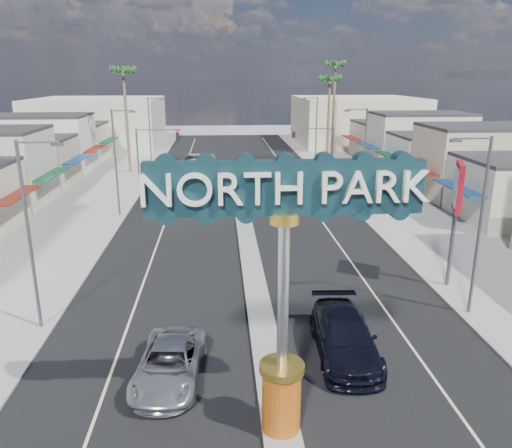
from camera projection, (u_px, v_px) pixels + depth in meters
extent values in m
plane|color=gray|center=(242.00, 214.00, 43.78)|extent=(160.00, 160.00, 0.00)
cube|color=black|center=(242.00, 213.00, 43.78)|extent=(20.00, 120.00, 0.01)
cube|color=gray|center=(255.00, 287.00, 28.47)|extent=(1.30, 30.00, 0.16)
cube|color=gray|center=(80.00, 216.00, 42.79)|extent=(8.00, 120.00, 0.12)
cube|color=gray|center=(398.00, 210.00, 44.75)|extent=(8.00, 120.00, 0.12)
cube|color=beige|center=(14.00, 159.00, 53.67)|extent=(12.00, 42.00, 6.00)
cube|color=#B7B29E|center=(446.00, 154.00, 57.03)|extent=(12.00, 42.00, 6.00)
cube|color=#B7B29E|center=(100.00, 122.00, 84.09)|extent=(20.00, 20.00, 8.00)
cube|color=beige|center=(356.00, 121.00, 87.18)|extent=(20.00, 20.00, 8.00)
cylinder|color=red|center=(281.00, 399.00, 16.67)|extent=(1.30, 1.30, 2.20)
cylinder|color=gold|center=(282.00, 367.00, 16.32)|extent=(1.50, 1.50, 0.25)
cylinder|color=#B7B7BC|center=(283.00, 297.00, 15.60)|extent=(0.36, 0.36, 4.80)
cylinder|color=gold|center=(284.00, 218.00, 14.86)|extent=(0.90, 0.90, 0.35)
cube|color=#0E272E|center=(285.00, 188.00, 14.59)|extent=(8.20, 0.50, 1.60)
cylinder|color=#47474C|center=(138.00, 156.00, 55.53)|extent=(0.18, 0.18, 6.00)
cylinder|color=#47474C|center=(159.00, 130.00, 54.88)|extent=(5.00, 0.12, 0.12)
cube|color=black|center=(177.00, 134.00, 55.16)|extent=(0.32, 0.32, 1.00)
sphere|color=red|center=(177.00, 131.00, 54.89)|extent=(0.22, 0.22, 0.22)
cylinder|color=#47474C|center=(332.00, 154.00, 57.07)|extent=(0.18, 0.18, 6.00)
cylinder|color=#47474C|center=(312.00, 129.00, 56.07)|extent=(5.00, 0.12, 0.12)
cube|color=black|center=(294.00, 133.00, 56.07)|extent=(0.32, 0.32, 1.00)
sphere|color=red|center=(294.00, 130.00, 55.81)|extent=(0.22, 0.22, 0.22)
cylinder|color=#47474C|center=(29.00, 240.00, 22.64)|extent=(0.16, 0.16, 9.00)
cylinder|color=#47474C|center=(38.00, 142.00, 21.45)|extent=(1.80, 0.10, 0.10)
cube|color=#47474C|center=(57.00, 144.00, 21.53)|extent=(0.50, 0.22, 0.15)
cylinder|color=#47474C|center=(116.00, 164.00, 41.75)|extent=(0.16, 0.16, 9.00)
cylinder|color=#47474C|center=(123.00, 111.00, 40.55)|extent=(1.80, 0.10, 0.10)
cube|color=#47474C|center=(133.00, 112.00, 40.64)|extent=(0.50, 0.22, 0.15)
cylinder|color=#47474C|center=(150.00, 134.00, 62.77)|extent=(0.16, 0.16, 9.00)
cylinder|color=#47474C|center=(155.00, 98.00, 61.58)|extent=(1.80, 0.10, 0.10)
cube|color=#47474C|center=(162.00, 99.00, 61.66)|extent=(0.50, 0.22, 0.15)
cylinder|color=#47474C|center=(480.00, 229.00, 24.13)|extent=(0.16, 0.16, 9.00)
cylinder|color=#47474C|center=(473.00, 138.00, 22.80)|extent=(1.80, 0.10, 0.10)
cube|color=#47474C|center=(456.00, 140.00, 22.78)|extent=(0.50, 0.22, 0.15)
cylinder|color=#47474C|center=(364.00, 161.00, 43.24)|extent=(0.16, 0.16, 9.00)
cylinder|color=#47474C|center=(357.00, 109.00, 41.91)|extent=(1.80, 0.10, 0.10)
cube|color=#47474C|center=(347.00, 111.00, 41.89)|extent=(0.50, 0.22, 0.15)
cylinder|color=#47474C|center=(316.00, 133.00, 64.26)|extent=(0.16, 0.16, 9.00)
cylinder|color=#47474C|center=(310.00, 98.00, 62.93)|extent=(1.80, 0.10, 0.10)
cube|color=#47474C|center=(304.00, 99.00, 62.91)|extent=(0.50, 0.22, 0.15)
cylinder|color=brown|center=(127.00, 124.00, 60.26)|extent=(0.36, 0.36, 12.00)
cylinder|color=brown|center=(328.00, 122.00, 67.96)|extent=(0.36, 0.36, 11.00)
cylinder|color=brown|center=(333.00, 112.00, 73.55)|extent=(0.36, 0.36, 13.00)
imported|color=#AAABAF|center=(169.00, 363.00, 19.69)|extent=(2.92, 5.52, 1.48)
imported|color=black|center=(344.00, 337.00, 21.42)|extent=(2.76, 6.20, 1.77)
imported|color=silver|center=(333.00, 197.00, 46.06)|extent=(2.36, 5.50, 1.76)
imported|color=silver|center=(193.00, 180.00, 48.65)|extent=(4.41, 13.53, 3.70)
cylinder|color=#47474C|center=(451.00, 248.00, 28.02)|extent=(0.22, 0.22, 4.41)
cube|color=maroon|center=(458.00, 187.00, 27.01)|extent=(1.03, 2.16, 2.65)
cube|color=white|center=(455.00, 187.00, 27.05)|extent=(0.63, 1.66, 2.09)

